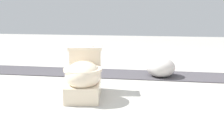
% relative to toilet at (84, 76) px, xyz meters
% --- Properties ---
extents(ground_plane, '(14.00, 14.00, 0.00)m').
position_rel_toilet_xyz_m(ground_plane, '(0.06, 0.02, -0.22)').
color(ground_plane, '#A8A59E').
extents(gravel_strip, '(0.56, 8.00, 0.01)m').
position_rel_toilet_xyz_m(gravel_strip, '(-1.04, 0.52, -0.21)').
color(gravel_strip, '#423F44').
rests_on(gravel_strip, ground).
extents(toilet, '(0.68, 0.46, 0.52)m').
position_rel_toilet_xyz_m(toilet, '(0.00, 0.00, 0.00)').
color(toilet, beige).
rests_on(toilet, ground).
extents(boulder_near, '(0.45, 0.44, 0.27)m').
position_rel_toilet_xyz_m(boulder_near, '(-0.99, 0.82, -0.09)').
color(boulder_near, '#B7B2AD').
rests_on(boulder_near, ground).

